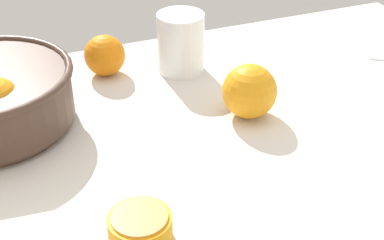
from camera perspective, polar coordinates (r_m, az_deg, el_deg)
name	(u,v)px	position (r cm, az deg, el deg)	size (l,w,h in cm)	color
ground_plane	(183,185)	(77.34, -0.96, -6.71)	(134.36, 88.99, 3.00)	silver
second_glass	(181,46)	(100.91, -1.15, 7.61)	(8.57, 8.57, 10.96)	white
orange_half_0	(140,228)	(63.56, -5.37, -11.00)	(7.32, 7.32, 3.54)	orange
loose_orange_0	(105,55)	(101.29, -8.99, 6.61)	(7.40, 7.40, 7.40)	orange
loose_orange_3	(250,91)	(87.68, 5.95, 2.98)	(8.74, 8.74, 8.74)	orange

